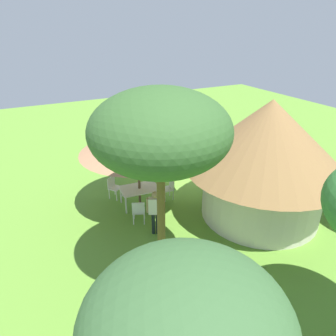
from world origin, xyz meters
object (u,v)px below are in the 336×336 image
object	(u,v)px
patio_chair_near_hut	(139,211)
standing_watcher	(176,137)
guest_beside_umbrella	(155,209)
striped_lounge_chair	(191,164)
shade_umbrella	(137,140)
patio_chair_near_lawn	(169,187)
zebra_nearest_camera	(148,150)
thatched_hut	(266,154)
acacia_tree_left_background	(186,326)
zebra_by_umbrella	(245,148)
acacia_tree_behind_hut	(160,132)
patio_chair_west_end	(113,186)
patio_dining_table	(140,190)

from	to	relation	value
patio_chair_near_hut	standing_watcher	world-z (taller)	standing_watcher
guest_beside_umbrella	striped_lounge_chair	size ratio (longest dim) A/B	1.94
shade_umbrella	patio_chair_near_lawn	xyz separation A→B (m)	(-1.25, 0.09, -2.18)
striped_lounge_chair	zebra_nearest_camera	size ratio (longest dim) A/B	0.38
thatched_hut	acacia_tree_left_background	distance (m)	8.07
thatched_hut	shade_umbrella	distance (m)	4.53
patio_chair_near_lawn	zebra_nearest_camera	bearing A→B (deg)	-3.49
patio_chair_near_hut	shade_umbrella	bearing A→B (deg)	90.00
standing_watcher	patio_chair_near_hut	bearing A→B (deg)	90.96
standing_watcher	zebra_by_umbrella	world-z (taller)	standing_watcher
shade_umbrella	zebra_nearest_camera	bearing A→B (deg)	-119.75
acacia_tree_behind_hut	zebra_nearest_camera	bearing A→B (deg)	-111.00
zebra_nearest_camera	acacia_tree_left_background	world-z (taller)	acacia_tree_left_background
thatched_hut	standing_watcher	size ratio (longest dim) A/B	3.35
patio_chair_near_lawn	zebra_nearest_camera	distance (m)	3.03
patio_chair_near_lawn	striped_lounge_chair	xyz separation A→B (m)	(-2.22, -1.99, -0.26)
patio_chair_near_hut	zebra_by_umbrella	size ratio (longest dim) A/B	0.42
thatched_hut	patio_chair_west_end	world-z (taller)	thatched_hut
zebra_nearest_camera	acacia_tree_left_background	bearing A→B (deg)	139.71
striped_lounge_chair	zebra_by_umbrella	xyz separation A→B (m)	(-2.39, 0.99, 0.78)
patio_chair_west_end	acacia_tree_behind_hut	xyz separation A→B (m)	(0.24, 4.94, 3.80)
guest_beside_umbrella	zebra_nearest_camera	xyz separation A→B (m)	(-1.89, -4.85, 0.01)
zebra_nearest_camera	zebra_by_umbrella	bearing A→B (deg)	-134.15
shade_umbrella	zebra_by_umbrella	distance (m)	6.15
zebra_nearest_camera	zebra_by_umbrella	size ratio (longest dim) A/B	1.03
patio_chair_near_lawn	acacia_tree_behind_hut	bearing A→B (deg)	153.99
patio_chair_near_hut	patio_chair_west_end	size ratio (longest dim) A/B	1.00
shade_umbrella	standing_watcher	distance (m)	5.63
patio_chair_near_lawn	patio_chair_west_end	bearing A→B (deg)	64.67
zebra_by_umbrella	acacia_tree_left_background	size ratio (longest dim) A/B	0.53
patio_chair_near_lawn	acacia_tree_left_background	world-z (taller)	acacia_tree_left_background
patio_chair_near_lawn	acacia_tree_behind_hut	xyz separation A→B (m)	(2.21, 3.82, 3.80)
patio_chair_near_lawn	zebra_by_umbrella	bearing A→B (deg)	-73.75
acacia_tree_left_background	shade_umbrella	bearing A→B (deg)	-107.79
guest_beside_umbrella	zebra_by_umbrella	distance (m)	6.74
zebra_by_umbrella	zebra_nearest_camera	bearing A→B (deg)	-4.58
standing_watcher	shade_umbrella	bearing A→B (deg)	87.32
patio_dining_table	patio_chair_near_lawn	distance (m)	1.26
zebra_by_umbrella	acacia_tree_behind_hut	size ratio (longest dim) A/B	0.40
patio_chair_near_hut	acacia_tree_behind_hut	size ratio (longest dim) A/B	0.17
acacia_tree_behind_hut	acacia_tree_left_background	size ratio (longest dim) A/B	1.32
patio_chair_near_lawn	standing_watcher	bearing A→B (deg)	-27.49
shade_umbrella	striped_lounge_chair	bearing A→B (deg)	-151.32
shade_umbrella	patio_dining_table	xyz separation A→B (m)	(-0.00, -0.00, -2.04)
guest_beside_umbrella	standing_watcher	distance (m)	7.07
shade_umbrella	patio_chair_near_lawn	size ratio (longest dim) A/B	4.72
zebra_nearest_camera	thatched_hut	bearing A→B (deg)	-178.80
patio_dining_table	standing_watcher	bearing A→B (deg)	-133.51
patio_chair_near_hut	zebra_nearest_camera	distance (m)	4.59
zebra_by_umbrella	acacia_tree_left_background	world-z (taller)	acacia_tree_left_background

